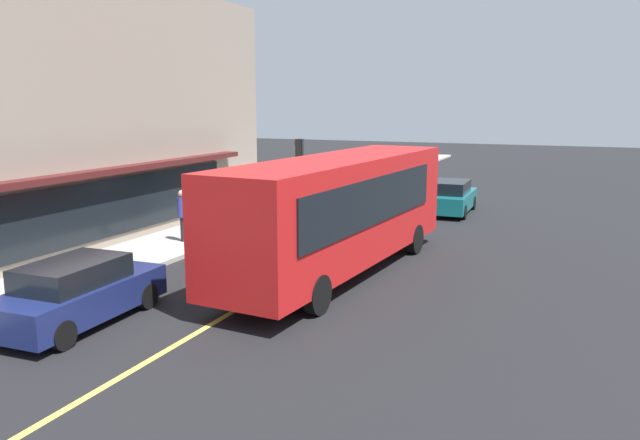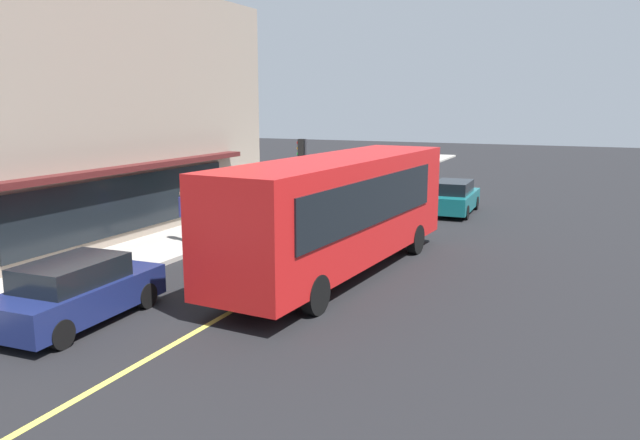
{
  "view_description": "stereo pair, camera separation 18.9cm",
  "coord_description": "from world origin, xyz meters",
  "px_view_note": "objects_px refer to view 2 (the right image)",
  "views": [
    {
      "loc": [
        -19.52,
        -7.74,
        5.06
      ],
      "look_at": [
        -2.71,
        -0.5,
        1.6
      ],
      "focal_mm": 34.88,
      "sensor_mm": 36.0,
      "label": 1
    },
    {
      "loc": [
        -19.44,
        -7.91,
        5.06
      ],
      "look_at": [
        -2.71,
        -0.5,
        1.6
      ],
      "focal_mm": 34.88,
      "sensor_mm": 36.0,
      "label": 2
    }
  ],
  "objects_px": {
    "car_black": "(278,218)",
    "pedestrian_waiting": "(184,210)",
    "bus": "(340,209)",
    "car_teal": "(453,198)",
    "car_navy": "(77,292)",
    "traffic_light": "(303,156)",
    "pedestrian_at_corner": "(321,178)"
  },
  "relations": [
    {
      "from": "traffic_light",
      "to": "car_black",
      "type": "bearing_deg",
      "value": -162.58
    },
    {
      "from": "bus",
      "to": "car_black",
      "type": "bearing_deg",
      "value": 47.07
    },
    {
      "from": "car_navy",
      "to": "car_teal",
      "type": "xyz_separation_m",
      "value": [
        18.1,
        -4.91,
        0.0
      ]
    },
    {
      "from": "car_navy",
      "to": "pedestrian_waiting",
      "type": "distance_m",
      "value": 8.1
    },
    {
      "from": "pedestrian_at_corner",
      "to": "car_black",
      "type": "bearing_deg",
      "value": -165.98
    },
    {
      "from": "bus",
      "to": "pedestrian_at_corner",
      "type": "relative_size",
      "value": 6.82
    },
    {
      "from": "pedestrian_at_corner",
      "to": "traffic_light",
      "type": "bearing_deg",
      "value": -173.55
    },
    {
      "from": "car_black",
      "to": "car_teal",
      "type": "distance_m",
      "value": 9.35
    },
    {
      "from": "traffic_light",
      "to": "car_navy",
      "type": "bearing_deg",
      "value": -172.74
    },
    {
      "from": "bus",
      "to": "traffic_light",
      "type": "height_order",
      "value": "bus"
    },
    {
      "from": "car_teal",
      "to": "pedestrian_waiting",
      "type": "bearing_deg",
      "value": 144.41
    },
    {
      "from": "bus",
      "to": "pedestrian_at_corner",
      "type": "distance_m",
      "value": 14.86
    },
    {
      "from": "traffic_light",
      "to": "car_navy",
      "type": "distance_m",
      "value": 16.93
    },
    {
      "from": "traffic_light",
      "to": "car_black",
      "type": "distance_m",
      "value": 7.04
    },
    {
      "from": "bus",
      "to": "car_black",
      "type": "relative_size",
      "value": 2.62
    },
    {
      "from": "traffic_light",
      "to": "pedestrian_at_corner",
      "type": "bearing_deg",
      "value": 6.45
    },
    {
      "from": "pedestrian_waiting",
      "to": "traffic_light",
      "type": "bearing_deg",
      "value": -2.71
    },
    {
      "from": "pedestrian_waiting",
      "to": "car_black",
      "type": "bearing_deg",
      "value": -44.14
    },
    {
      "from": "car_teal",
      "to": "car_black",
      "type": "bearing_deg",
      "value": 147.63
    },
    {
      "from": "car_black",
      "to": "pedestrian_waiting",
      "type": "xyz_separation_m",
      "value": [
        -2.54,
        2.46,
        0.54
      ]
    },
    {
      "from": "car_navy",
      "to": "bus",
      "type": "bearing_deg",
      "value": -32.04
    },
    {
      "from": "traffic_light",
      "to": "pedestrian_waiting",
      "type": "distance_m",
      "value": 9.13
    },
    {
      "from": "bus",
      "to": "car_black",
      "type": "xyz_separation_m",
      "value": [
        3.81,
        4.09,
        -1.24
      ]
    },
    {
      "from": "traffic_light",
      "to": "pedestrian_waiting",
      "type": "height_order",
      "value": "traffic_light"
    },
    {
      "from": "car_navy",
      "to": "pedestrian_waiting",
      "type": "relative_size",
      "value": 2.35
    },
    {
      "from": "bus",
      "to": "pedestrian_waiting",
      "type": "distance_m",
      "value": 6.72
    },
    {
      "from": "bus",
      "to": "car_navy",
      "type": "distance_m",
      "value": 7.65
    },
    {
      "from": "car_navy",
      "to": "pedestrian_at_corner",
      "type": "distance_m",
      "value": 19.9
    },
    {
      "from": "car_teal",
      "to": "pedestrian_at_corner",
      "type": "distance_m",
      "value": 7.58
    },
    {
      "from": "pedestrian_waiting",
      "to": "bus",
      "type": "bearing_deg",
      "value": -100.95
    },
    {
      "from": "bus",
      "to": "traffic_light",
      "type": "distance_m",
      "value": 12.0
    },
    {
      "from": "bus",
      "to": "pedestrian_waiting",
      "type": "relative_size",
      "value": 6.08
    }
  ]
}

